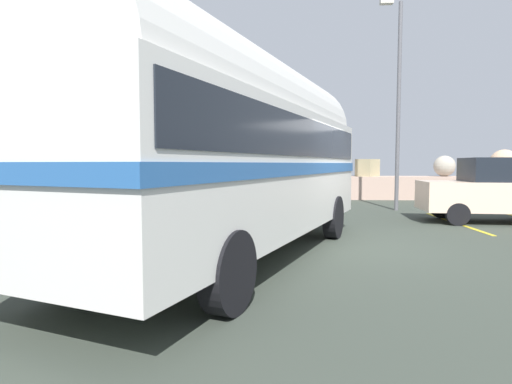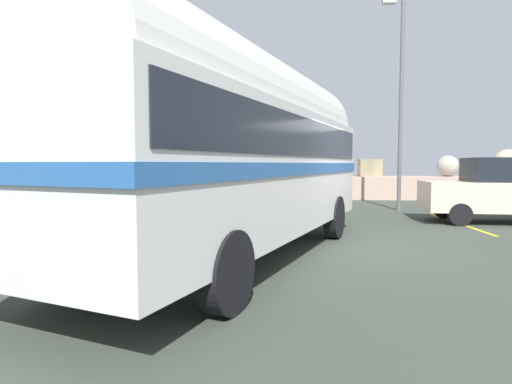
% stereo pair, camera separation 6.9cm
% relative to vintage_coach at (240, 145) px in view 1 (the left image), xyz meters
% --- Properties ---
extents(ground, '(32.00, 26.00, 0.02)m').
position_rel_vintage_coach_xyz_m(ground, '(2.06, 1.23, -2.04)').
color(ground, '#363D34').
extents(breakwater, '(31.36, 2.16, 2.50)m').
position_rel_vintage_coach_xyz_m(breakwater, '(2.56, 13.06, -1.34)').
color(breakwater, tan).
rests_on(breakwater, ground).
extents(vintage_coach, '(5.22, 8.88, 3.70)m').
position_rel_vintage_coach_xyz_m(vintage_coach, '(0.00, 0.00, 0.00)').
color(vintage_coach, black).
rests_on(vintage_coach, ground).
extents(parked_car_nearest, '(4.23, 2.06, 1.86)m').
position_rel_vintage_coach_xyz_m(parked_car_nearest, '(6.99, 4.86, -1.08)').
color(parked_car_nearest, black).
rests_on(parked_car_nearest, ground).
extents(lamp_post, '(0.86, 0.50, 7.41)m').
position_rel_vintage_coach_xyz_m(lamp_post, '(4.88, 7.88, 2.07)').
color(lamp_post, '#5B5B60').
rests_on(lamp_post, ground).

